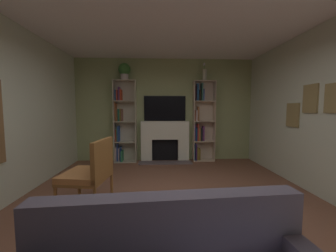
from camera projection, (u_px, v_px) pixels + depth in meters
name	position (u px, v px, depth m)	size (l,w,h in m)	color
ground_plane	(173.00, 218.00, 2.67)	(7.41, 7.41, 0.00)	brown
wall_back_accent	(165.00, 110.00, 5.66)	(4.94, 0.06, 2.78)	#9DAA73
fireplace	(165.00, 140.00, 5.58)	(1.40, 0.53, 1.09)	white
tv	(165.00, 108.00, 5.60)	(1.13, 0.06, 0.68)	black
bookshelf_left	(123.00, 123.00, 5.49)	(0.58, 0.32, 2.18)	beige
bookshelf_right	(201.00, 122.00, 5.60)	(0.58, 0.28, 2.18)	beige
potted_plant	(124.00, 71.00, 5.34)	(0.32, 0.32, 0.44)	beige
vase_with_flowers	(205.00, 74.00, 5.45)	(0.11, 0.11, 0.47)	beige
armchair	(91.00, 171.00, 2.93)	(0.67, 0.72, 1.00)	brown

